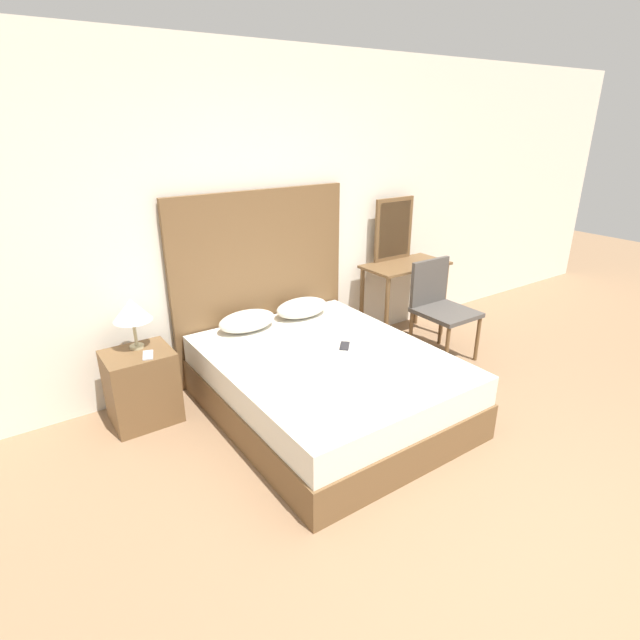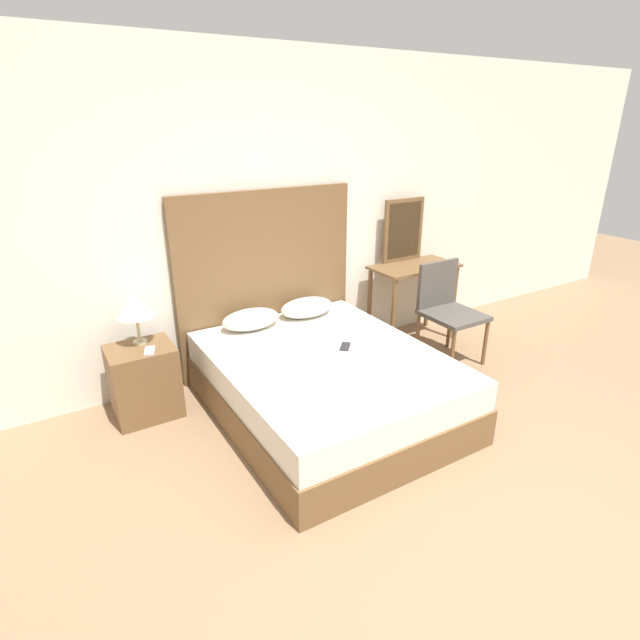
% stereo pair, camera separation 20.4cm
% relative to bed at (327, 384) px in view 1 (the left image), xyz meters
% --- Properties ---
extents(ground_plane, '(16.00, 16.00, 0.00)m').
position_rel_bed_xyz_m(ground_plane, '(0.10, -1.73, -0.25)').
color(ground_plane, '#8C6B4C').
extents(wall_back, '(10.00, 0.06, 2.70)m').
position_rel_bed_xyz_m(wall_back, '(0.10, 1.07, 1.10)').
color(wall_back, silver).
rests_on(wall_back, ground_plane).
extents(bed, '(1.57, 1.94, 0.50)m').
position_rel_bed_xyz_m(bed, '(0.00, 0.00, 0.00)').
color(bed, brown).
rests_on(bed, ground_plane).
extents(headboard, '(1.65, 0.05, 1.60)m').
position_rel_bed_xyz_m(headboard, '(0.00, 0.99, 0.55)').
color(headboard, brown).
rests_on(headboard, ground_plane).
extents(pillow_left, '(0.49, 0.30, 0.16)m').
position_rel_bed_xyz_m(pillow_left, '(-0.27, 0.77, 0.33)').
color(pillow_left, silver).
rests_on(pillow_left, bed).
extents(pillow_right, '(0.49, 0.30, 0.16)m').
position_rel_bed_xyz_m(pillow_right, '(0.27, 0.77, 0.33)').
color(pillow_right, silver).
rests_on(pillow_right, bed).
extents(phone_on_bed, '(0.15, 0.16, 0.01)m').
position_rel_bed_xyz_m(phone_on_bed, '(0.20, 0.04, 0.26)').
color(phone_on_bed, '#232328').
rests_on(phone_on_bed, bed).
extents(nightstand, '(0.48, 0.40, 0.57)m').
position_rel_bed_xyz_m(nightstand, '(-1.20, 0.71, 0.04)').
color(nightstand, brown).
rests_on(nightstand, ground_plane).
extents(table_lamp, '(0.28, 0.28, 0.38)m').
position_rel_bed_xyz_m(table_lamp, '(-1.17, 0.79, 0.61)').
color(table_lamp, tan).
rests_on(table_lamp, nightstand).
extents(phone_on_nightstand, '(0.11, 0.16, 0.01)m').
position_rel_bed_xyz_m(phone_on_nightstand, '(-1.14, 0.61, 0.32)').
color(phone_on_nightstand, '#B7B7BC').
rests_on(phone_on_nightstand, nightstand).
extents(vanity_desk, '(0.87, 0.46, 0.80)m').
position_rel_bed_xyz_m(vanity_desk, '(1.48, 0.73, 0.39)').
color(vanity_desk, brown).
rests_on(vanity_desk, ground_plane).
extents(vanity_mirror, '(0.47, 0.03, 0.62)m').
position_rel_bed_xyz_m(vanity_mirror, '(1.48, 0.93, 0.86)').
color(vanity_mirror, brown).
rests_on(vanity_mirror, vanity_desk).
extents(chair, '(0.48, 0.52, 0.91)m').
position_rel_bed_xyz_m(chair, '(1.48, 0.26, 0.28)').
color(chair, '#4C4742').
rests_on(chair, ground_plane).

